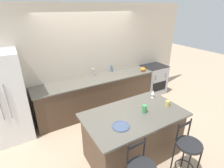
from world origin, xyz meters
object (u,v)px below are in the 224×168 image
at_px(coffee_mug, 167,103).
at_px(wine_glass, 153,92).
at_px(dinner_plate, 121,126).
at_px(tumbler_cup, 144,109).
at_px(refrigerator, 5,99).
at_px(pumpkin_decoration, 143,69).
at_px(oven_range, 153,80).
at_px(bar_stool_far, 188,150).
at_px(soap_bottle, 112,69).

bearing_deg(coffee_mug, wine_glass, 93.83).
relative_size(dinner_plate, tumbler_cup, 1.96).
bearing_deg(tumbler_cup, refrigerator, 139.55).
bearing_deg(dinner_plate, pumpkin_decoration, 42.97).
distance_m(wine_glass, tumbler_cup, 0.59).
bearing_deg(refrigerator, wine_glass, -29.38).
bearing_deg(tumbler_cup, pumpkin_decoration, 50.90).
relative_size(oven_range, wine_glass, 5.42).
height_order(refrigerator, coffee_mug, refrigerator).
distance_m(tumbler_cup, pumpkin_decoration, 2.13).
bearing_deg(refrigerator, dinner_plate, -51.30).
height_order(oven_range, coffee_mug, coffee_mug).
height_order(oven_range, tumbler_cup, tumbler_cup).
distance_m(refrigerator, coffee_mug, 3.18).
bearing_deg(pumpkin_decoration, bar_stool_far, -113.86).
relative_size(refrigerator, oven_range, 2.01).
distance_m(oven_range, soap_bottle, 1.51).
xyz_separation_m(oven_range, soap_bottle, (-1.39, 0.24, 0.53)).
xyz_separation_m(wine_glass, tumbler_cup, (-0.49, -0.33, -0.05)).
height_order(refrigerator, wine_glass, refrigerator).
distance_m(refrigerator, wine_glass, 2.97).
relative_size(wine_glass, coffee_mug, 1.49).
height_order(refrigerator, oven_range, refrigerator).
distance_m(bar_stool_far, dinner_plate, 1.11).
bearing_deg(pumpkin_decoration, wine_glass, -122.64).
height_order(oven_range, dinner_plate, dinner_plate).
xyz_separation_m(oven_range, coffee_mug, (-1.43, -1.88, 0.51)).
xyz_separation_m(tumbler_cup, soap_bottle, (0.56, 2.08, 0.00)).
relative_size(wine_glass, tumbler_cup, 1.21).
distance_m(refrigerator, soap_bottle, 2.66).
relative_size(oven_range, pumpkin_decoration, 6.48).
relative_size(coffee_mug, pumpkin_decoration, 0.80).
distance_m(dinner_plate, tumbler_cup, 0.58).
height_order(coffee_mug, tumbler_cup, tumbler_cup).
distance_m(oven_range, coffee_mug, 2.42).
bearing_deg(oven_range, coffee_mug, -127.26).
bearing_deg(wine_glass, coffee_mug, -86.17).
bearing_deg(tumbler_cup, bar_stool_far, -69.80).
bearing_deg(oven_range, dinner_plate, -142.03).
relative_size(oven_range, coffee_mug, 8.08).
height_order(dinner_plate, wine_glass, wine_glass).
relative_size(oven_range, tumbler_cup, 6.59).
bearing_deg(coffee_mug, pumpkin_decoration, 64.08).
xyz_separation_m(dinner_plate, pumpkin_decoration, (1.91, 1.78, 0.05)).
height_order(bar_stool_far, wine_glass, wine_glass).
xyz_separation_m(refrigerator, coffee_mug, (2.61, -1.82, 0.04)).
relative_size(refrigerator, bar_stool_far, 1.82).
distance_m(wine_glass, soap_bottle, 1.75).
bearing_deg(refrigerator, soap_bottle, 6.38).
relative_size(refrigerator, coffee_mug, 16.25).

